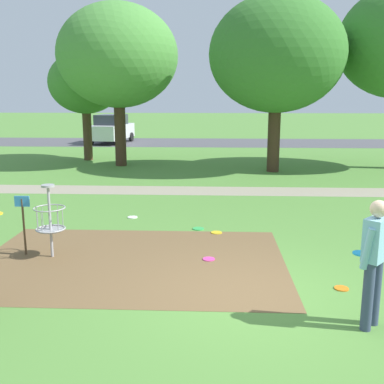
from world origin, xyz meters
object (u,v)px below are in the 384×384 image
(frisbee_scattered_a, at_px, (342,288))
(tree_mid_left, at_px, (85,83))
(frisbee_by_tee, at_px, (209,259))
(player_throwing, at_px, (374,257))
(tree_near_right, at_px, (277,55))
(frisbee_mid_grass, at_px, (198,229))
(frisbee_far_left, at_px, (133,217))
(frisbee_far_right, at_px, (217,233))
(disc_golf_basket, at_px, (47,218))
(parked_car_leftmost, at_px, (112,129))
(tree_near_left, at_px, (118,56))

(frisbee_scattered_a, xyz_separation_m, tree_mid_left, (-8.02, 14.64, 3.58))
(frisbee_by_tee, bearing_deg, tree_mid_left, 113.78)
(tree_mid_left, bearing_deg, player_throwing, -63.07)
(player_throwing, relative_size, tree_near_right, 0.25)
(frisbee_mid_grass, height_order, frisbee_far_left, same)
(frisbee_by_tee, distance_m, frisbee_far_right, 1.70)
(player_throwing, height_order, frisbee_scattered_a, player_throwing)
(disc_golf_basket, distance_m, frisbee_by_tee, 3.11)
(parked_car_leftmost, bearing_deg, frisbee_far_right, -71.29)
(frisbee_far_right, xyz_separation_m, tree_mid_left, (-6.06, 11.71, 3.58))
(frisbee_mid_grass, distance_m, frisbee_far_right, 0.51)
(tree_near_left, relative_size, tree_mid_left, 1.35)
(frisbee_mid_grass, distance_m, parked_car_leftmost, 20.61)
(disc_golf_basket, bearing_deg, frisbee_mid_grass, 35.34)
(frisbee_far_left, bearing_deg, tree_near_left, 103.10)
(frisbee_by_tee, xyz_separation_m, tree_near_right, (2.48, 10.35, 4.55))
(disc_golf_basket, bearing_deg, parked_car_leftmost, 99.37)
(tree_mid_left, bearing_deg, frisbee_by_tee, -66.22)
(frisbee_scattered_a, bearing_deg, frisbee_mid_grass, 126.41)
(frisbee_mid_grass, xyz_separation_m, frisbee_scattered_a, (2.37, -3.21, 0.00))
(frisbee_far_left, xyz_separation_m, tree_mid_left, (-3.97, 10.49, 3.58))
(frisbee_scattered_a, xyz_separation_m, parked_car_leftmost, (-8.68, 22.80, 0.91))
(frisbee_far_right, height_order, frisbee_scattered_a, same)
(frisbee_far_left, distance_m, tree_near_left, 10.13)
(frisbee_far_left, bearing_deg, parked_car_leftmost, 103.95)
(frisbee_far_right, height_order, parked_car_leftmost, parked_car_leftmost)
(frisbee_mid_grass, xyz_separation_m, tree_near_right, (2.74, 8.37, 4.55))
(disc_golf_basket, height_order, tree_near_right, tree_near_right)
(player_throwing, relative_size, frisbee_far_left, 6.79)
(frisbee_mid_grass, height_order, frisbee_far_right, same)
(frisbee_far_left, bearing_deg, tree_near_right, 59.23)
(disc_golf_basket, xyz_separation_m, tree_near_right, (5.50, 10.32, 3.81))
(frisbee_far_left, bearing_deg, player_throwing, -52.65)
(frisbee_scattered_a, bearing_deg, parked_car_leftmost, 110.85)
(frisbee_far_right, bearing_deg, tree_near_right, 74.94)
(frisbee_by_tee, xyz_separation_m, frisbee_far_left, (-1.94, 2.92, 0.00))
(tree_near_left, distance_m, tree_near_right, 6.60)
(player_throwing, distance_m, frisbee_far_right, 4.67)
(frisbee_mid_grass, relative_size, frisbee_far_right, 1.05)
(frisbee_mid_grass, relative_size, frisbee_far_left, 1.03)
(parked_car_leftmost, bearing_deg, tree_near_left, -75.30)
(frisbee_mid_grass, bearing_deg, frisbee_by_tee, -82.50)
(frisbee_mid_grass, relative_size, tree_near_left, 0.04)
(frisbee_far_left, relative_size, tree_near_right, 0.04)
(tree_near_right, xyz_separation_m, tree_mid_left, (-8.39, 3.06, -0.97))
(disc_golf_basket, xyz_separation_m, tree_mid_left, (-2.89, 13.38, 2.83))
(frisbee_scattered_a, height_order, tree_near_right, tree_near_right)
(player_throwing, distance_m, frisbee_by_tee, 3.36)
(frisbee_mid_grass, bearing_deg, frisbee_far_left, 150.98)
(frisbee_by_tee, relative_size, tree_near_left, 0.03)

